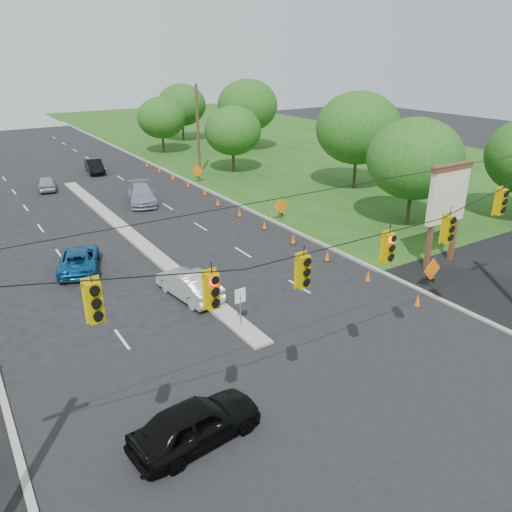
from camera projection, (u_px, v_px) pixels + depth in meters
ground at (323, 398)px, 18.65m from camera, size 160.00×160.00×0.00m
grass_right at (428, 182)px, 49.18m from camera, size 40.00×160.00×0.06m
cross_street at (323, 398)px, 18.65m from camera, size 160.00×14.00×0.02m
curb_right at (201, 188)px, 47.01m from camera, size 0.25×110.00×0.16m
median at (130, 235)px, 34.97m from camera, size 1.00×34.00×0.18m
median_sign at (240, 300)px, 22.75m from camera, size 0.55×0.06×2.05m
signal_span at (350, 289)px, 15.94m from camera, size 25.60×0.32×9.00m
utility_pole_far_right at (198, 131)px, 50.38m from camera, size 0.28×0.28×9.00m
pylon_sign at (448, 199)px, 29.08m from camera, size 5.90×2.30×6.12m
cone_0 at (418, 300)px, 25.16m from camera, size 0.32×0.32×0.70m
cone_1 at (368, 276)px, 27.88m from camera, size 0.32×0.32×0.70m
cone_2 at (327, 256)px, 30.60m from camera, size 0.32×0.32×0.70m
cone_3 at (293, 239)px, 33.32m from camera, size 0.32×0.32×0.70m
cone_4 at (264, 225)px, 36.04m from camera, size 0.32×0.32×0.70m
cone_5 at (239, 212)px, 38.76m from camera, size 0.32×0.32×0.70m
cone_6 at (218, 202)px, 41.48m from camera, size 0.32×0.32×0.70m
cone_7 at (205, 191)px, 44.50m from camera, size 0.32×0.32×0.70m
cone_8 at (188, 183)px, 47.23m from camera, size 0.32×0.32×0.70m
cone_9 at (173, 176)px, 49.95m from camera, size 0.32×0.32×0.70m
cone_10 at (159, 170)px, 52.67m from camera, size 0.32×0.32×0.70m
cone_11 at (147, 164)px, 55.39m from camera, size 0.32×0.32×0.70m
work_sign_0 at (432, 271)px, 26.73m from camera, size 1.27×0.58×1.37m
work_sign_1 at (281, 207)px, 37.62m from camera, size 1.27×0.58×1.37m
work_sign_2 at (198, 172)px, 48.50m from camera, size 1.27×0.58×1.37m
tree_7 at (415, 159)px, 35.07m from camera, size 6.72×6.72×7.84m
tree_8 at (358, 128)px, 44.61m from camera, size 7.56×7.56×8.82m
tree_9 at (233, 131)px, 51.41m from camera, size 5.88×5.88×6.86m
tree_10 at (248, 106)px, 62.71m from camera, size 7.56×7.56×8.82m
tree_11 at (182, 105)px, 69.50m from camera, size 6.72×6.72×7.84m
tree_12 at (161, 118)px, 61.30m from camera, size 5.88×5.88×6.86m
black_sedan at (196, 423)px, 16.28m from camera, size 4.69×2.30×1.54m
white_sedan at (189, 284)px, 26.01m from camera, size 2.09×4.59×1.46m
blue_pickup at (79, 259)px, 29.32m from camera, size 3.52×5.17×1.32m
silver_car_far at (142, 194)px, 42.06m from camera, size 3.51×5.66×1.53m
silver_car_oncoming at (46, 183)px, 46.09m from camera, size 2.14×4.01×1.30m
dark_car_receding at (94, 166)px, 52.52m from camera, size 2.01×4.45×1.42m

